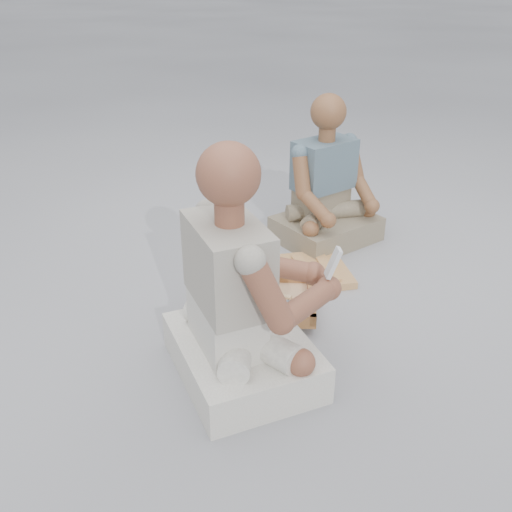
{
  "coord_description": "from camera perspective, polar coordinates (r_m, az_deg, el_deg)",
  "views": [
    {
      "loc": [
        -0.31,
        -2.0,
        1.4
      ],
      "look_at": [
        -0.12,
        0.11,
        0.3
      ],
      "focal_mm": 40.0,
      "sensor_mm": 36.0,
      "label": 1
    }
  ],
  "objects": [
    {
      "name": "wood_chip_9",
      "position": [
        2.44,
        -4.7,
        -7.45
      ],
      "size": [
        0.02,
        0.02,
        0.0
      ],
      "primitive_type": "cube",
      "rotation": [
        0.0,
        0.0,
        2.66
      ],
      "color": "tan",
      "rests_on": "ground"
    },
    {
      "name": "chisel_7",
      "position": [
        2.51,
        4.16,
        -4.56
      ],
      "size": [
        0.22,
        0.06,
        0.02
      ],
      "rotation": [
        0.0,
        0.0,
        -0.19
      ],
      "color": "silver",
      "rests_on": "tool_tray"
    },
    {
      "name": "companion",
      "position": [
        3.14,
        7.07,
        6.16
      ],
      "size": [
        0.65,
        0.62,
        0.8
      ],
      "rotation": [
        0.0,
        0.0,
        3.69
      ],
      "color": "gray",
      "rests_on": "ground"
    },
    {
      "name": "chisel_2",
      "position": [
        2.52,
        4.85,
        -4.43
      ],
      "size": [
        0.22,
        0.05,
        0.02
      ],
      "rotation": [
        0.0,
        0.0,
        0.14
      ],
      "color": "silver",
      "rests_on": "tool_tray"
    },
    {
      "name": "tool_tray",
      "position": [
        2.54,
        0.65,
        -4.45
      ],
      "size": [
        0.5,
        0.43,
        0.06
      ],
      "rotation": [
        0.0,
        0.0,
        -0.14
      ],
      "color": "brown",
      "rests_on": "carved_panel"
    },
    {
      "name": "wood_chip_14",
      "position": [
        2.59,
        1.63,
        -5.13
      ],
      "size": [
        0.02,
        0.02,
        0.0
      ],
      "primitive_type": "cube",
      "rotation": [
        0.0,
        0.0,
        1.75
      ],
      "color": "tan",
      "rests_on": "ground"
    },
    {
      "name": "wood_chip_4",
      "position": [
        2.92,
        6.04,
        -1.22
      ],
      "size": [
        0.02,
        0.02,
        0.0
      ],
      "primitive_type": "cube",
      "rotation": [
        0.0,
        0.0,
        2.16
      ],
      "color": "tan",
      "rests_on": "ground"
    },
    {
      "name": "wood_chip_3",
      "position": [
        2.75,
        -3.84,
        -3.11
      ],
      "size": [
        0.02,
        0.02,
        0.0
      ],
      "primitive_type": "cube",
      "rotation": [
        0.0,
        0.0,
        1.4
      ],
      "color": "tan",
      "rests_on": "ground"
    },
    {
      "name": "wood_chip_2",
      "position": [
        2.92,
        4.68,
        -1.15
      ],
      "size": [
        0.02,
        0.02,
        0.0
      ],
      "primitive_type": "cube",
      "rotation": [
        0.0,
        0.0,
        1.39
      ],
      "color": "tan",
      "rests_on": "ground"
    },
    {
      "name": "chisel_5",
      "position": [
        2.54,
        1.02,
        -4.17
      ],
      "size": [
        0.21,
        0.11,
        0.02
      ],
      "rotation": [
        0.0,
        0.0,
        -0.42
      ],
      "color": "silver",
      "rests_on": "tool_tray"
    },
    {
      "name": "wood_chip_5",
      "position": [
        2.64,
        4.58,
        -4.55
      ],
      "size": [
        0.02,
        0.02,
        0.0
      ],
      "primitive_type": "cube",
      "rotation": [
        0.0,
        0.0,
        0.65
      ],
      "color": "tan",
      "rests_on": "ground"
    },
    {
      "name": "chisel_3",
      "position": [
        2.49,
        0.12,
        -4.63
      ],
      "size": [
        0.06,
        0.22,
        0.02
      ],
      "rotation": [
        0.0,
        0.0,
        -1.37
      ],
      "color": "silver",
      "rests_on": "tool_tray"
    },
    {
      "name": "wood_chip_8",
      "position": [
        2.49,
        -3.4,
        -6.69
      ],
      "size": [
        0.02,
        0.02,
        0.0
      ],
      "primitive_type": "cube",
      "rotation": [
        0.0,
        0.0,
        2.4
      ],
      "color": "tan",
      "rests_on": "ground"
    },
    {
      "name": "chisel_0",
      "position": [
        2.49,
        -1.16,
        -4.91
      ],
      "size": [
        0.08,
        0.22,
        0.02
      ],
      "rotation": [
        0.0,
        0.0,
        -1.29
      ],
      "color": "silver",
      "rests_on": "tool_tray"
    },
    {
      "name": "wood_chip_15",
      "position": [
        2.78,
        7.1,
        -2.9
      ],
      "size": [
        0.02,
        0.02,
        0.0
      ],
      "primitive_type": "cube",
      "rotation": [
        0.0,
        0.0,
        2.72
      ],
      "color": "tan",
      "rests_on": "ground"
    },
    {
      "name": "chisel_9",
      "position": [
        2.6,
        0.32,
        -3.55
      ],
      "size": [
        0.22,
        0.02,
        0.02
      ],
      "rotation": [
        0.0,
        0.0,
        0.01
      ],
      "color": "silver",
      "rests_on": "tool_tray"
    },
    {
      "name": "wood_chip_6",
      "position": [
        2.46,
        3.84,
        -7.11
      ],
      "size": [
        0.02,
        0.02,
        0.0
      ],
      "primitive_type": "cube",
      "rotation": [
        0.0,
        0.0,
        2.44
      ],
      "color": "tan",
      "rests_on": "ground"
    },
    {
      "name": "craftsman",
      "position": [
        2.04,
        -1.53,
        -4.8
      ],
      "size": [
        0.68,
        0.69,
        0.9
      ],
      "rotation": [
        0.0,
        0.0,
        -1.26
      ],
      "color": "silver",
      "rests_on": "ground"
    },
    {
      "name": "wood_chip_0",
      "position": [
        2.63,
        -5.35,
        -4.78
      ],
      "size": [
        0.02,
        0.02,
        0.0
      ],
      "primitive_type": "cube",
      "rotation": [
        0.0,
        0.0,
        1.79
      ],
      "color": "tan",
      "rests_on": "ground"
    },
    {
      "name": "wood_chip_1",
      "position": [
        2.45,
        -5.2,
        -7.36
      ],
      "size": [
        0.02,
        0.02,
        0.0
      ],
      "primitive_type": "cube",
      "rotation": [
        0.0,
        0.0,
        1.37
      ],
      "color": "tan",
      "rests_on": "ground"
    },
    {
      "name": "chisel_4",
      "position": [
        2.56,
        2.37,
        -3.94
      ],
      "size": [
        0.2,
        0.13,
        0.02
      ],
      "rotation": [
        0.0,
        0.0,
        -0.53
      ],
      "color": "silver",
      "rests_on": "tool_tray"
    },
    {
      "name": "chisel_6",
      "position": [
        2.63,
        0.9,
        -2.73
      ],
      "size": [
        0.18,
        0.16,
        0.02
      ],
      "rotation": [
        0.0,
        0.0,
        0.71
      ],
      "color": "silver",
      "rests_on": "tool_tray"
    },
    {
      "name": "chisel_1",
      "position": [
        2.66,
        -1.68,
        -2.42
      ],
      "size": [
        0.06,
        0.22,
        0.02
      ],
      "rotation": [
        0.0,
        0.0,
        1.39
      ],
      "color": "silver",
      "rests_on": "tool_tray"
    },
    {
      "name": "wood_chip_12",
      "position": [
        2.63,
        -3.34,
        -4.58
      ],
      "size": [
        0.02,
        0.02,
        0.0
      ],
      "primitive_type": "cube",
      "rotation": [
        0.0,
        0.0,
        0.1
      ],
      "color": "tan",
      "rests_on": "ground"
    },
    {
      "name": "wood_chip_7",
      "position": [
        2.74,
        0.76,
        -3.21
      ],
      "size": [
        0.02,
        0.02,
        0.0
      ],
      "primitive_type": "cube",
      "rotation": [
        0.0,
        0.0,
        0.28
      ],
      "color": "tan",
      "rests_on": "ground"
    },
    {
      "name": "carved_panel",
      "position": [
        2.83,
        3.67,
        -1.74
      ],
      "size": [
        0.58,
        0.42,
        0.04
      ],
      "primitive_type": "cube",
      "rotation": [
        0.0,
        0.0,
        0.11
      ],
      "color": "#A76541",
      "rests_on": "ground"
    },
    {
      "name": "wood_chip_11",
      "position": [
        2.4,
        0.97,
        -8.17
      ],
      "size": [
        0.02,
        0.02,
        0.0
      ],
      "primitive_type": "cube",
      "rotation": [
        0.0,
        0.0,
        2.81
      ],
      "color": "tan",
      "rests_on": "ground"
    },
    {
      "name": "chisel_8",
      "position": [
        2.59,
        0.48,
        -3.47
      ],
      "size": [
        0.14,
        0.19,
        0.02
      ],
      "rotation": [
        0.0,
        0.0,
        0.96
      ],
      "color": "silver",
      "rests_on": "tool_tray"
    },
    {
      "name": "wood_chip_13",
      "position": [
        2.91,
        3.2,
        -1.27
      ],
      "size": [
        0.02,
        0.02,
        0.0
      ],
      "primitive_type": "cube",
      "rotation": [
        0.0,
        0.0,
        1.66
      ],
      "color": "tan",
      "rests_on": "ground"
    },
    {
      "name": "wood_chip_10",
      "position": [
        2.86,
        3.55,
        -1.79
      ],
      "size": [
        0.02,
        0.02,
        0.0
      ],
      "primitive_type": "cube",
      "rotation": [
        0.0,
        0.0,
        2.53
      ],
      "color": "tan",
      "rests_on": "ground"
    },
    {
      "name": "ground",
      "position": [
        2.46,
        3.01,
        -7.24
      ],
      "size": [
        60.0,
        60.0,
        0.0
      ],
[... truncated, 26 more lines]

